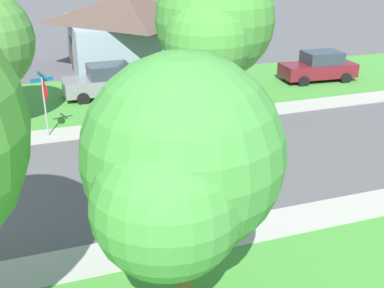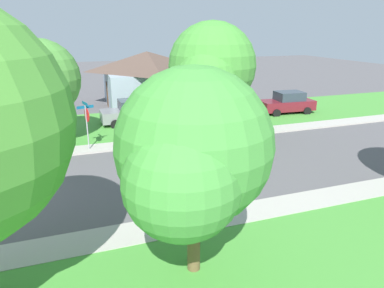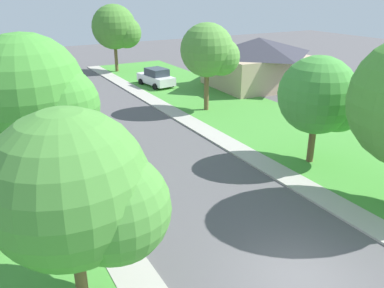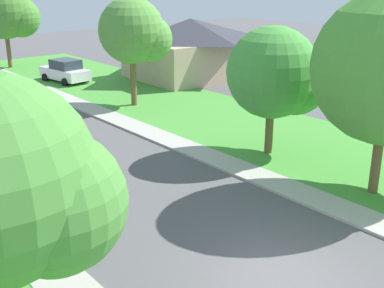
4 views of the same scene
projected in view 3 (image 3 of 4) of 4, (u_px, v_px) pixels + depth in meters
ground_plane at (298, 278)px, 13.05m from camera, size 120.00×120.00×0.00m
sidewalk_east at (220, 139)px, 24.91m from camera, size 1.40×56.00×0.10m
lawn_east at (278, 127)px, 27.05m from camera, size 8.00×56.00×0.08m
sidewalk_west at (68, 170)px, 20.65m from camera, size 1.40×56.00×0.10m
stop_sign_far_corner at (114, 200)px, 14.06m from camera, size 0.90×0.90×2.77m
car_white_near_corner at (156, 77)px, 38.02m from camera, size 2.44×4.49×1.76m
tree_sidewalk_mid at (322, 98)px, 20.33m from camera, size 4.33×4.03×5.79m
tree_sidewalk_far at (211, 52)px, 29.16m from camera, size 4.24×3.94×6.60m
tree_across_left at (117, 28)px, 43.15m from camera, size 5.14×4.79×7.31m
tree_sidewalk_near at (36, 95)px, 19.04m from camera, size 5.95×5.54×7.04m
tree_corner_large at (81, 194)px, 10.71m from camera, size 4.79×4.45×6.09m
house_right_setback at (258, 62)px, 37.51m from camera, size 9.28×8.13×4.60m
mailbox at (42, 151)px, 20.49m from camera, size 0.30×0.51×1.31m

